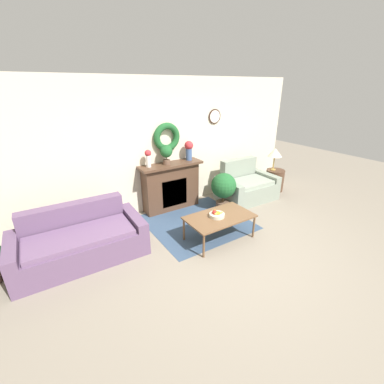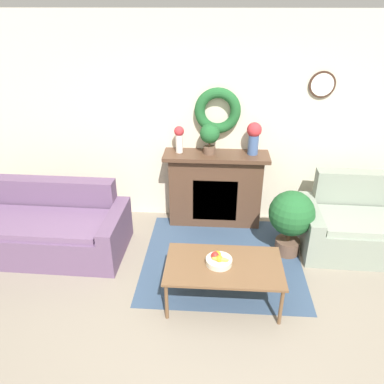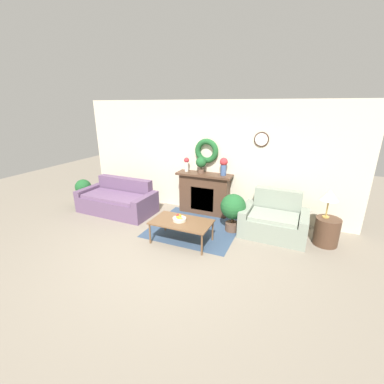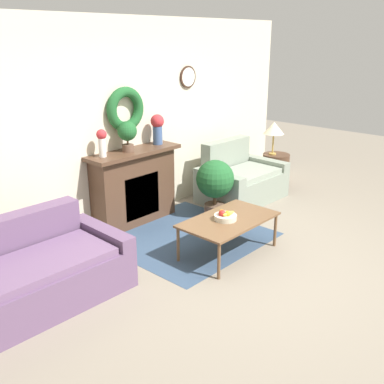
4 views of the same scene
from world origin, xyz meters
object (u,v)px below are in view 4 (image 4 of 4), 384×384
Objects in this scene: fireplace at (134,186)px; couch_left at (25,277)px; potted_plant_on_mantel at (127,133)px; table_lamp at (274,128)px; fruit_bowl at (225,216)px; potted_plant_floor_by_loveseat at (215,182)px; coffee_table at (229,221)px; vase_on_mantel_right at (157,127)px; loveseat_right at (240,180)px; vase_on_mantel_left at (102,141)px; side_table_by_loveseat at (275,169)px.

fireplace is 2.19m from couch_left.
table_lamp is at bearing -9.55° from potted_plant_on_mantel.
potted_plant_floor_by_loveseat reaches higher than fruit_bowl.
vase_on_mantel_right is at bearing 77.11° from coffee_table.
table_lamp is at bearing 3.00° from loveseat_right.
vase_on_mantel_left is (-0.53, 1.53, 0.74)m from fruit_bowl.
couch_left reaches higher than fruit_bowl.
couch_left is at bearing -162.45° from vase_on_mantel_right.
loveseat_right is 5.07× the size of fruit_bowl.
potted_plant_floor_by_loveseat is at bearing -175.25° from side_table_by_loveseat.
fruit_bowl is 0.63× the size of vase_on_mantel_right.
fruit_bowl is 0.66× the size of potted_plant_on_mantel.
potted_plant_on_mantel is (-0.20, 1.53, 0.86)m from coffee_table.
loveseat_right is 2.40× the size of table_lamp.
side_table_by_loveseat is 2.52m from vase_on_mantel_right.
vase_on_mantel_right is at bearing 159.93° from loveseat_right.
vase_on_mantel_left is 0.88× the size of potted_plant_on_mantel.
vase_on_mantel_right is 1.05× the size of potted_plant_on_mantel.
loveseat_right is at bearing -21.67° from vase_on_mantel_right.
couch_left is 4.76m from side_table_by_loveseat.
vase_on_mantel_right is at bearing 18.63° from couch_left.
potted_plant_on_mantel reaches higher than table_lamp.
fruit_bowl is at bearing -159.34° from side_table_by_loveseat.
table_lamp reaches higher than potted_plant_floor_by_loveseat.
potted_plant_floor_by_loveseat is (0.44, -0.68, -0.75)m from vase_on_mantel_right.
fireplace is at bearing 92.00° from fruit_bowl.
side_table_by_loveseat is at bearing -9.38° from vase_on_mantel_left.
side_table_by_loveseat is at bearing -38.66° from table_lamp.
potted_plant_floor_by_loveseat is (0.85, 0.85, 0.03)m from fruit_bowl.
potted_plant_on_mantel reaches higher than couch_left.
fruit_bowl reaches higher than side_table_by_loveseat.
fruit_bowl is 1.20m from potted_plant_floor_by_loveseat.
fruit_bowl is 0.76× the size of vase_on_mantel_left.
couch_left is 7.32× the size of fruit_bowl.
fireplace is 0.75m from potted_plant_on_mantel.
fruit_bowl is 0.32× the size of potted_plant_floor_by_loveseat.
couch_left is 2.23m from fruit_bowl.
potted_plant_floor_by_loveseat is (0.99, -0.66, -0.75)m from potted_plant_on_mantel.
vase_on_mantel_right reaches higher than coffee_table.
table_lamp reaches higher than fruit_bowl.
potted_plant_floor_by_loveseat reaches higher than coffee_table.
vase_on_mantel_left is (-0.48, 0.01, 0.71)m from fireplace.
table_lamp is at bearing 22.63° from coffee_table.
side_table_by_loveseat reaches higher than coffee_table.
potted_plant_on_mantel is at bearing -2.94° from vase_on_mantel_left.
table_lamp is at bearing -12.38° from vase_on_mantel_right.
vase_on_mantel_right is (-2.26, 0.53, 0.99)m from side_table_by_loveseat.
potted_plant_floor_by_loveseat is (0.90, -0.67, -0.00)m from fireplace.
coffee_table is 2.80× the size of vase_on_mantel_right.
loveseat_right reaches higher than coffee_table.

